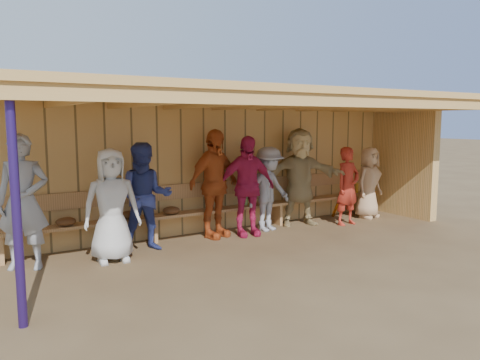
{
  "coord_description": "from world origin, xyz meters",
  "views": [
    {
      "loc": [
        -4.06,
        -6.32,
        2.04
      ],
      "look_at": [
        0.0,
        0.35,
        1.05
      ],
      "focal_mm": 35.0,
      "sensor_mm": 36.0,
      "label": 1
    }
  ],
  "objects_px": {
    "player_a": "(23,202)",
    "player_b": "(112,205)",
    "player_d": "(214,184)",
    "player_e": "(268,189)",
    "player_c": "(146,197)",
    "player_g": "(348,186)",
    "bench": "(218,204)",
    "player_extra": "(247,186)",
    "player_h": "(369,183)",
    "player_f": "(300,177)"
  },
  "relations": [
    {
      "from": "player_e",
      "to": "player_f",
      "type": "bearing_deg",
      "value": -7.0
    },
    {
      "from": "player_extra",
      "to": "bench",
      "type": "bearing_deg",
      "value": 130.48
    },
    {
      "from": "player_h",
      "to": "bench",
      "type": "relative_size",
      "value": 0.2
    },
    {
      "from": "player_g",
      "to": "bench",
      "type": "relative_size",
      "value": 0.2
    },
    {
      "from": "player_g",
      "to": "player_h",
      "type": "distance_m",
      "value": 0.89
    },
    {
      "from": "player_g",
      "to": "bench",
      "type": "xyz_separation_m",
      "value": [
        -2.47,
        0.78,
        -0.24
      ]
    },
    {
      "from": "player_e",
      "to": "player_extra",
      "type": "distance_m",
      "value": 0.57
    },
    {
      "from": "player_g",
      "to": "bench",
      "type": "distance_m",
      "value": 2.6
    },
    {
      "from": "player_d",
      "to": "bench",
      "type": "relative_size",
      "value": 0.25
    },
    {
      "from": "player_b",
      "to": "player_e",
      "type": "height_order",
      "value": "player_b"
    },
    {
      "from": "player_d",
      "to": "player_e",
      "type": "distance_m",
      "value": 1.11
    },
    {
      "from": "player_a",
      "to": "player_c",
      "type": "height_order",
      "value": "player_a"
    },
    {
      "from": "player_c",
      "to": "player_d",
      "type": "height_order",
      "value": "player_d"
    },
    {
      "from": "player_b",
      "to": "bench",
      "type": "height_order",
      "value": "player_b"
    },
    {
      "from": "player_b",
      "to": "player_e",
      "type": "xyz_separation_m",
      "value": [
        3.04,
        0.41,
        -0.05
      ]
    },
    {
      "from": "bench",
      "to": "player_extra",
      "type": "bearing_deg",
      "value": -58.72
    },
    {
      "from": "player_c",
      "to": "player_e",
      "type": "xyz_separation_m",
      "value": [
        2.42,
        0.11,
        -0.07
      ]
    },
    {
      "from": "player_a",
      "to": "player_g",
      "type": "distance_m",
      "value": 5.8
    },
    {
      "from": "player_c",
      "to": "player_h",
      "type": "distance_m",
      "value": 4.89
    },
    {
      "from": "player_g",
      "to": "player_extra",
      "type": "relative_size",
      "value": 0.86
    },
    {
      "from": "player_a",
      "to": "player_b",
      "type": "xyz_separation_m",
      "value": [
        1.13,
        -0.28,
        -0.11
      ]
    },
    {
      "from": "player_c",
      "to": "player_g",
      "type": "distance_m",
      "value": 4.05
    },
    {
      "from": "player_h",
      "to": "player_e",
      "type": "bearing_deg",
      "value": 164.83
    },
    {
      "from": "player_c",
      "to": "player_e",
      "type": "distance_m",
      "value": 2.42
    },
    {
      "from": "player_extra",
      "to": "bench",
      "type": "xyz_separation_m",
      "value": [
        -0.3,
        0.49,
        -0.36
      ]
    },
    {
      "from": "player_b",
      "to": "player_extra",
      "type": "height_order",
      "value": "player_extra"
    },
    {
      "from": "player_e",
      "to": "bench",
      "type": "distance_m",
      "value": 0.97
    },
    {
      "from": "player_e",
      "to": "player_g",
      "type": "height_order",
      "value": "player_e"
    },
    {
      "from": "player_c",
      "to": "player_extra",
      "type": "distance_m",
      "value": 1.87
    },
    {
      "from": "player_g",
      "to": "player_extra",
      "type": "bearing_deg",
      "value": 169.34
    },
    {
      "from": "player_f",
      "to": "player_h",
      "type": "bearing_deg",
      "value": 12.57
    },
    {
      "from": "player_a",
      "to": "player_c",
      "type": "distance_m",
      "value": 1.76
    },
    {
      "from": "player_g",
      "to": "player_h",
      "type": "height_order",
      "value": "player_g"
    },
    {
      "from": "player_d",
      "to": "player_a",
      "type": "bearing_deg",
      "value": 165.78
    },
    {
      "from": "player_b",
      "to": "player_c",
      "type": "distance_m",
      "value": 0.69
    },
    {
      "from": "player_c",
      "to": "player_h",
      "type": "bearing_deg",
      "value": 19.99
    },
    {
      "from": "player_h",
      "to": "player_extra",
      "type": "bearing_deg",
      "value": 167.61
    },
    {
      "from": "player_f",
      "to": "player_g",
      "type": "distance_m",
      "value": 0.97
    },
    {
      "from": "player_c",
      "to": "player_b",
      "type": "bearing_deg",
      "value": -133.92
    },
    {
      "from": "player_d",
      "to": "player_h",
      "type": "bearing_deg",
      "value": -21.48
    },
    {
      "from": "player_c",
      "to": "player_d",
      "type": "relative_size",
      "value": 0.9
    },
    {
      "from": "bench",
      "to": "player_d",
      "type": "bearing_deg",
      "value": -129.25
    },
    {
      "from": "player_f",
      "to": "player_extra",
      "type": "bearing_deg",
      "value": -152.25
    },
    {
      "from": "player_a",
      "to": "player_b",
      "type": "bearing_deg",
      "value": 9.05
    },
    {
      "from": "player_c",
      "to": "bench",
      "type": "height_order",
      "value": "player_c"
    },
    {
      "from": "player_h",
      "to": "player_g",
      "type": "bearing_deg",
      "value": -175.19
    },
    {
      "from": "player_d",
      "to": "bench",
      "type": "distance_m",
      "value": 0.58
    },
    {
      "from": "player_a",
      "to": "player_g",
      "type": "relative_size",
      "value": 1.22
    },
    {
      "from": "player_d",
      "to": "player_extra",
      "type": "xyz_separation_m",
      "value": [
        0.55,
        -0.19,
        -0.06
      ]
    },
    {
      "from": "player_e",
      "to": "player_g",
      "type": "distance_m",
      "value": 1.67
    }
  ]
}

